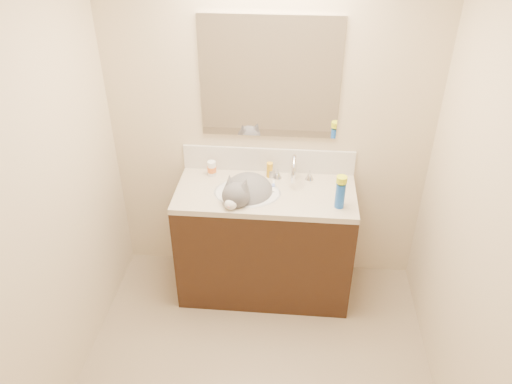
% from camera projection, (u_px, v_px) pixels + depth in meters
% --- Properties ---
extents(room_shell, '(2.24, 2.54, 2.52)m').
position_uv_depth(room_shell, '(251.00, 190.00, 2.16)').
color(room_shell, beige).
rests_on(room_shell, ground).
extents(vanity_cabinet, '(1.20, 0.55, 0.82)m').
position_uv_depth(vanity_cabinet, '(265.00, 244.00, 3.56)').
color(vanity_cabinet, black).
rests_on(vanity_cabinet, ground).
extents(counter_slab, '(1.20, 0.55, 0.04)m').
position_uv_depth(counter_slab, '(266.00, 193.00, 3.33)').
color(counter_slab, '#C4B59A').
rests_on(counter_slab, vanity_cabinet).
extents(basin, '(0.45, 0.36, 0.14)m').
position_uv_depth(basin, '(247.00, 201.00, 3.34)').
color(basin, silver).
rests_on(basin, vanity_cabinet).
extents(faucet, '(0.28, 0.20, 0.21)m').
position_uv_depth(faucet, '(294.00, 171.00, 3.38)').
color(faucet, silver).
rests_on(faucet, counter_slab).
extents(cat, '(0.45, 0.52, 0.35)m').
position_uv_depth(cat, '(246.00, 194.00, 3.31)').
color(cat, '#585558').
rests_on(cat, basin).
extents(backsplash, '(1.20, 0.02, 0.18)m').
position_uv_depth(backsplash, '(268.00, 160.00, 3.49)').
color(backsplash, silver).
rests_on(backsplash, counter_slab).
extents(mirror, '(0.90, 0.02, 0.80)m').
position_uv_depth(mirror, '(270.00, 79.00, 3.17)').
color(mirror, white).
rests_on(mirror, room_shell).
extents(pill_bottle, '(0.06, 0.06, 0.10)m').
position_uv_depth(pill_bottle, '(212.00, 168.00, 3.47)').
color(pill_bottle, white).
rests_on(pill_bottle, counter_slab).
extents(pill_label, '(0.07, 0.07, 0.04)m').
position_uv_depth(pill_label, '(212.00, 169.00, 3.47)').
color(pill_label, orange).
rests_on(pill_label, pill_bottle).
extents(silver_jar, '(0.06, 0.06, 0.05)m').
position_uv_depth(silver_jar, '(272.00, 173.00, 3.46)').
color(silver_jar, '#B7B7BC').
rests_on(silver_jar, counter_slab).
extents(amber_bottle, '(0.05, 0.05, 0.11)m').
position_uv_depth(amber_bottle, '(270.00, 170.00, 3.45)').
color(amber_bottle, gold).
rests_on(amber_bottle, counter_slab).
extents(toothbrush, '(0.02, 0.14, 0.01)m').
position_uv_depth(toothbrush, '(273.00, 186.00, 3.36)').
color(toothbrush, white).
rests_on(toothbrush, counter_slab).
extents(toothbrush_head, '(0.02, 0.03, 0.02)m').
position_uv_depth(toothbrush_head, '(273.00, 186.00, 3.36)').
color(toothbrush_head, '#6C89E5').
rests_on(toothbrush_head, counter_slab).
extents(spray_can, '(0.07, 0.07, 0.17)m').
position_uv_depth(spray_can, '(340.00, 196.00, 3.12)').
color(spray_can, blue).
rests_on(spray_can, counter_slab).
extents(spray_cap, '(0.08, 0.08, 0.04)m').
position_uv_depth(spray_cap, '(342.00, 180.00, 3.06)').
color(spray_cap, '#D6E418').
rests_on(spray_cap, spray_can).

